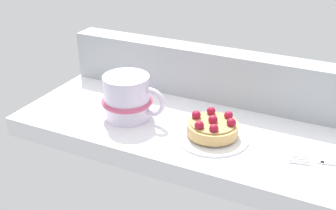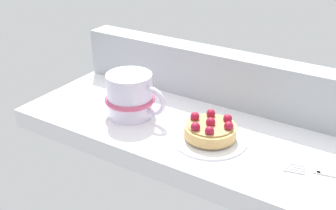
# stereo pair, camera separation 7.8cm
# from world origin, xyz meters

# --- Properties ---
(ground_plane) EXTENTS (0.74, 0.30, 0.04)m
(ground_plane) POSITION_xyz_m (0.00, 0.00, -0.02)
(ground_plane) COLOR white
(window_rail_back) EXTENTS (0.73, 0.06, 0.11)m
(window_rail_back) POSITION_xyz_m (0.00, 0.12, 0.06)
(window_rail_back) COLOR #9EA3A8
(window_rail_back) RESTS_ON ground_plane
(dessert_plate) EXTENTS (0.14, 0.14, 0.01)m
(dessert_plate) POSITION_xyz_m (0.03, -0.04, 0.00)
(dessert_plate) COLOR white
(dessert_plate) RESTS_ON ground_plane
(raspberry_tart) EXTENTS (0.10, 0.10, 0.04)m
(raspberry_tart) POSITION_xyz_m (0.03, -0.04, 0.02)
(raspberry_tart) COLOR tan
(raspberry_tart) RESTS_ON dessert_plate
(coffee_mug) EXTENTS (0.14, 0.10, 0.09)m
(coffee_mug) POSITION_xyz_m (-0.15, -0.04, 0.04)
(coffee_mug) COLOR silver
(coffee_mug) RESTS_ON ground_plane
(dessert_fork) EXTENTS (0.17, 0.05, 0.01)m
(dessert_fork) POSITION_xyz_m (0.26, -0.03, 0.00)
(dessert_fork) COLOR silver
(dessert_fork) RESTS_ON ground_plane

